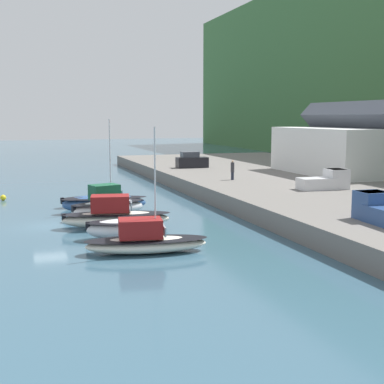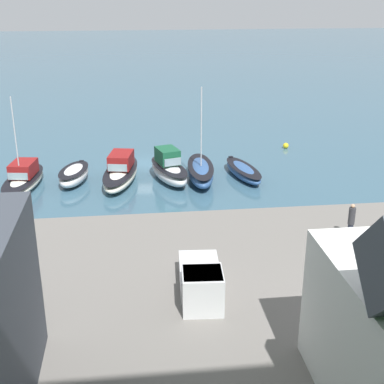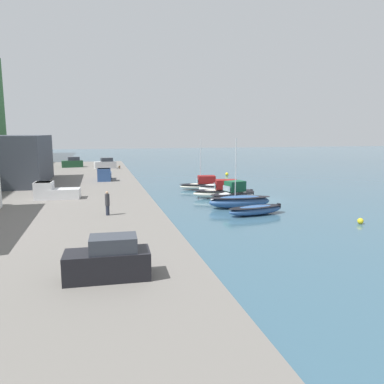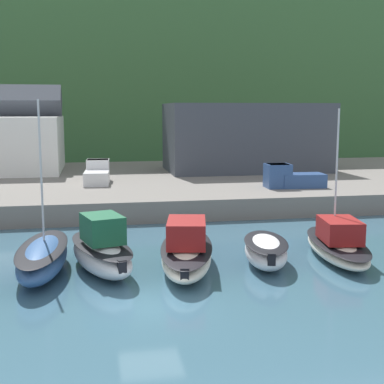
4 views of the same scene
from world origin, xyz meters
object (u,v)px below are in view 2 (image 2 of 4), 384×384
at_px(moored_boat_4, 74,175).
at_px(pickup_truck_0, 201,282).
at_px(moored_boat_3, 121,172).
at_px(moored_boat_2, 169,169).
at_px(moored_boat_0, 243,171).
at_px(mooring_buoy_0, 286,146).
at_px(person_on_quay, 351,220).
at_px(moored_boat_1, 201,171).
at_px(moored_boat_5, 23,179).

distance_m(moored_boat_4, pickup_truck_0, 22.78).
bearing_deg(moored_boat_3, moored_boat_2, -171.31).
relative_size(moored_boat_0, pickup_truck_0, 1.40).
bearing_deg(mooring_buoy_0, moored_boat_4, 20.95).
xyz_separation_m(moored_boat_4, person_on_quay, (-17.85, 15.73, 1.88)).
distance_m(moored_boat_1, person_on_quay, 16.83).
height_order(moored_boat_3, pickup_truck_0, pickup_truck_0).
distance_m(moored_boat_1, pickup_truck_0, 20.94).
bearing_deg(moored_boat_3, pickup_truck_0, 111.94).
height_order(moored_boat_4, pickup_truck_0, pickup_truck_0).
height_order(moored_boat_1, moored_boat_3, moored_boat_1).
distance_m(moored_boat_0, moored_boat_5, 18.68).
height_order(moored_boat_2, moored_boat_4, moored_boat_2).
xyz_separation_m(moored_boat_2, pickup_truck_0, (0.04, 20.91, 1.30)).
bearing_deg(moored_boat_4, moored_boat_2, -170.53).
bearing_deg(moored_boat_2, moored_boat_4, -18.47).
height_order(moored_boat_2, mooring_buoy_0, moored_boat_2).
distance_m(moored_boat_0, mooring_buoy_0, 10.28).
bearing_deg(pickup_truck_0, moored_boat_5, -55.91).
relative_size(moored_boat_2, mooring_buoy_0, 11.92).
bearing_deg(pickup_truck_0, moored_boat_0, -103.59).
height_order(moored_boat_2, moored_boat_3, moored_boat_2).
bearing_deg(moored_boat_2, moored_boat_0, 165.27).
distance_m(moored_boat_4, person_on_quay, 23.87).
distance_m(moored_boat_4, mooring_buoy_0, 22.28).
distance_m(moored_boat_3, mooring_buoy_0, 18.73).
height_order(moored_boat_0, pickup_truck_0, pickup_truck_0).
bearing_deg(pickup_truck_0, person_on_quay, -146.83).
distance_m(moored_boat_1, moored_boat_3, 6.82).
bearing_deg(moored_boat_0, moored_boat_4, -11.30).
relative_size(moored_boat_0, mooring_buoy_0, 11.79).
bearing_deg(moored_boat_1, moored_boat_5, 3.49).
distance_m(moored_boat_4, moored_boat_5, 4.13).
relative_size(person_on_quay, mooring_buoy_0, 3.71).
bearing_deg(moored_boat_2, pickup_truck_0, 74.00).
xyz_separation_m(moored_boat_4, pickup_truck_0, (-8.00, 21.27, 1.60)).
bearing_deg(mooring_buoy_0, person_on_quay, 82.89).
bearing_deg(pickup_truck_0, moored_boat_2, -86.30).
height_order(moored_boat_2, pickup_truck_0, pickup_truck_0).
relative_size(moored_boat_4, pickup_truck_0, 1.12).
relative_size(moored_boat_1, mooring_buoy_0, 14.14).
bearing_deg(pickup_truck_0, moored_boat_3, -75.34).
bearing_deg(person_on_quay, moored_boat_3, -48.20).
bearing_deg(moored_boat_1, moored_boat_3, 0.26).
bearing_deg(moored_boat_1, moored_boat_4, 0.42).
bearing_deg(moored_boat_4, mooring_buoy_0, -147.01).
distance_m(moored_boat_2, moored_boat_5, 12.13).
distance_m(moored_boat_3, person_on_quay, 20.92).
height_order(moored_boat_4, person_on_quay, person_on_quay).
bearing_deg(moored_boat_0, mooring_buoy_0, -137.59).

